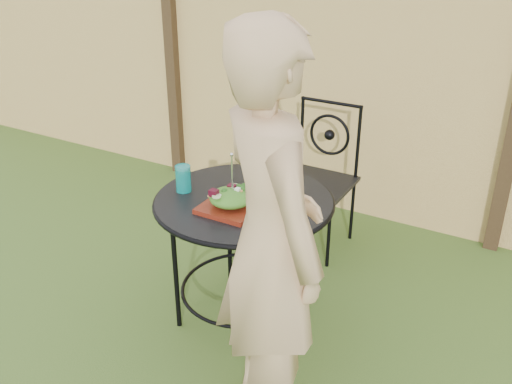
{
  "coord_description": "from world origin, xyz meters",
  "views": [
    {
      "loc": [
        1.56,
        -1.5,
        2.01
      ],
      "look_at": [
        0.27,
        0.76,
        0.75
      ],
      "focal_mm": 40.0,
      "sensor_mm": 36.0,
      "label": 1
    }
  ],
  "objects_px": {
    "diner": "(271,242)",
    "salad_plate": "(231,207)",
    "patio_table": "(244,222)",
    "patio_chair": "(318,173)"
  },
  "relations": [
    {
      "from": "salad_plate",
      "to": "patio_table",
      "type": "bearing_deg",
      "value": 92.3
    },
    {
      "from": "patio_chair",
      "to": "diner",
      "type": "xyz_separation_m",
      "value": [
        0.43,
        -1.46,
        0.37
      ]
    },
    {
      "from": "patio_chair",
      "to": "salad_plate",
      "type": "xyz_separation_m",
      "value": [
        0.0,
        -1.07,
        0.23
      ]
    },
    {
      "from": "salad_plate",
      "to": "diner",
      "type": "bearing_deg",
      "value": -42.29
    },
    {
      "from": "diner",
      "to": "salad_plate",
      "type": "distance_m",
      "value": 0.6
    },
    {
      "from": "patio_table",
      "to": "diner",
      "type": "height_order",
      "value": "diner"
    },
    {
      "from": "patio_chair",
      "to": "salad_plate",
      "type": "distance_m",
      "value": 1.09
    },
    {
      "from": "patio_table",
      "to": "salad_plate",
      "type": "height_order",
      "value": "salad_plate"
    },
    {
      "from": "patio_chair",
      "to": "diner",
      "type": "bearing_deg",
      "value": -73.45
    },
    {
      "from": "patio_chair",
      "to": "diner",
      "type": "distance_m",
      "value": 1.57
    }
  ]
}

